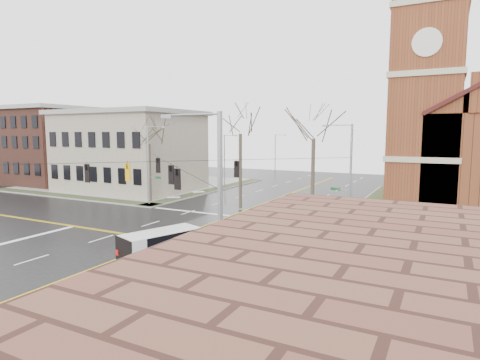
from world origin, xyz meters
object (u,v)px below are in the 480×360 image
at_px(parked_car_a, 398,233).
at_px(tree_nw_near, 240,129).
at_px(streetlight_north_b, 276,153).
at_px(cargo_van, 164,243).
at_px(streetlight_north_a, 225,159).
at_px(parked_car_b, 440,237).
at_px(tree_nw_far, 149,140).
at_px(signal_pole_ne, 349,171).
at_px(signal_pole_nw, 149,163).
at_px(signal_pole_se, 216,222).
at_px(tree_ne, 314,133).

height_order(parked_car_a, tree_nw_near, tree_nw_near).
xyz_separation_m(streetlight_north_b, cargo_van, (13.58, -52.14, -3.27)).
bearing_deg(streetlight_north_a, cargo_van, -67.10).
bearing_deg(streetlight_north_b, parked_car_b, -53.47).
bearing_deg(tree_nw_far, signal_pole_ne, -3.72).
bearing_deg(parked_car_a, signal_pole_ne, 51.46).
height_order(signal_pole_nw, signal_pole_se, same).
xyz_separation_m(signal_pole_nw, streetlight_north_a, (0.67, 16.50, -0.48)).
xyz_separation_m(cargo_van, tree_ne, (4.69, 17.02, 7.11)).
relative_size(signal_pole_ne, parked_car_b, 2.19).
bearing_deg(signal_pole_nw, streetlight_north_a, 87.68).
bearing_deg(tree_nw_far, cargo_van, -47.84).
height_order(streetlight_north_a, tree_nw_near, tree_nw_near).
xyz_separation_m(cargo_van, tree_nw_near, (-3.76, 18.13, 7.62)).
relative_size(parked_car_a, tree_nw_far, 0.33).
height_order(signal_pole_ne, tree_ne, tree_ne).
bearing_deg(signal_pole_nw, tree_ne, 4.17).
relative_size(tree_nw_far, tree_ne, 0.90).
distance_m(tree_nw_far, tree_ne, 20.28).
bearing_deg(signal_pole_ne, streetlight_north_b, 121.05).
bearing_deg(parked_car_b, parked_car_a, 108.78).
relative_size(signal_pole_se, tree_nw_near, 0.74).
height_order(cargo_van, parked_car_b, cargo_van).
relative_size(signal_pole_se, parked_car_a, 2.63).
xyz_separation_m(streetlight_north_a, cargo_van, (13.58, -32.14, -3.27)).
distance_m(signal_pole_se, streetlight_north_a, 45.20).
distance_m(signal_pole_ne, tree_nw_near, 13.00).
xyz_separation_m(streetlight_north_b, parked_car_a, (26.63, -39.66, -3.88)).
bearing_deg(signal_pole_nw, tree_nw_far, 130.32).
height_order(signal_pole_nw, cargo_van, signal_pole_nw).
bearing_deg(signal_pole_nw, signal_pole_ne, 0.00).
relative_size(signal_pole_ne, tree_ne, 0.78).
xyz_separation_m(signal_pole_se, tree_ne, (-3.70, 24.38, 3.36)).
relative_size(streetlight_north_b, parked_car_b, 1.95).
relative_size(streetlight_north_b, tree_nw_far, 0.77).
xyz_separation_m(parked_car_a, tree_ne, (-8.36, 4.54, 7.72)).
xyz_separation_m(signal_pole_se, parked_car_a, (4.66, 19.84, -4.37)).
xyz_separation_m(signal_pole_nw, streetlight_north_b, (0.67, 36.50, -0.48)).
distance_m(streetlight_north_a, tree_nw_far, 15.38).
bearing_deg(tree_ne, signal_pole_nw, -175.83).
bearing_deg(tree_nw_near, cargo_van, -78.27).
height_order(streetlight_north_a, parked_car_b, streetlight_north_a).
relative_size(signal_pole_se, parked_car_b, 2.19).
bearing_deg(streetlight_north_b, cargo_van, -75.40).
distance_m(streetlight_north_a, streetlight_north_b, 20.00).
height_order(tree_nw_near, tree_ne, tree_nw_near).
distance_m(streetlight_north_b, tree_ne, 39.77).
bearing_deg(signal_pole_ne, streetlight_north_a, 143.10).
distance_m(streetlight_north_a, parked_car_a, 33.33).
relative_size(streetlight_north_b, parked_car_a, 2.34).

